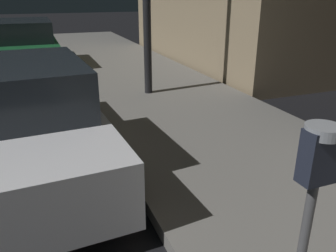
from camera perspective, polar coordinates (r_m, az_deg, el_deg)
The scene contains 3 objects.
parking_meter at distance 2.00m, azimuth 23.22°, elevation -8.92°, with size 0.19×0.19×1.38m.
car_white at distance 4.49m, azimuth -23.67°, elevation 0.75°, with size 2.15×4.12×1.43m.
car_green at distance 10.73m, azimuth -23.20°, elevation 12.14°, with size 2.10×4.43×1.43m.
Camera 1 is at (3.13, -1.00, 2.15)m, focal length 36.45 mm.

